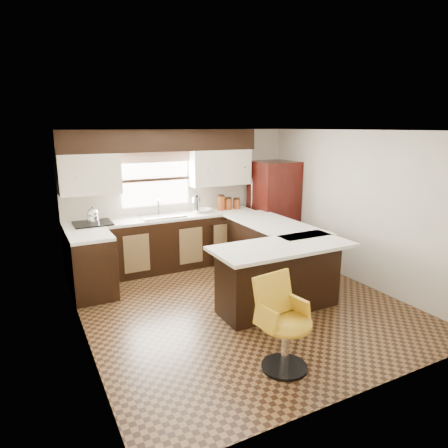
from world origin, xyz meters
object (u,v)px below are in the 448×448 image
peninsula_long (271,253)px  peninsula_return (279,278)px  bar_chair (286,325)px  refrigerator (273,209)px

peninsula_long → peninsula_return: size_ratio=1.18×
peninsula_long → bar_chair: (-1.27, -2.17, 0.04)m
peninsula_long → peninsula_return: 1.11m
peninsula_long → refrigerator: size_ratio=1.08×
peninsula_long → bar_chair: bar_chair is taller
peninsula_long → refrigerator: bearing=54.7°
peninsula_return → bar_chair: bearing=-122.0°
peninsula_return → refrigerator: (1.32, 2.09, 0.46)m
refrigerator → bar_chair: bearing=-122.1°
peninsula_long → refrigerator: 1.44m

